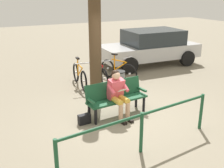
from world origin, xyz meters
TOP-DOWN VIEW (x-y plane):
  - ground_plane at (0.00, 0.00)m, footprint 40.00×40.00m
  - bench at (0.18, -0.25)m, footprint 1.63×0.60m
  - person_reading at (0.21, -0.09)m, footprint 0.51×0.79m
  - handbag at (1.11, -0.10)m, footprint 0.31×0.16m
  - tree_trunk at (0.08, -1.71)m, footprint 0.36×0.36m
  - litter_bin at (-0.58, -1.47)m, footprint 0.37×0.37m
  - bicycle_red at (-1.23, -2.73)m, footprint 0.70×1.59m
  - bicycle_silver at (-0.47, -2.67)m, footprint 0.48×1.68m
  - bicycle_orange at (0.22, -2.74)m, footprint 0.48×1.68m
  - railing_fence at (0.56, 1.54)m, footprint 3.57×0.48m
  - parked_car at (-3.48, -4.07)m, footprint 4.27×2.16m

SIDE VIEW (x-z plane):
  - ground_plane at x=0.00m, z-range 0.00..0.00m
  - handbag at x=1.11m, z-range 0.00..0.24m
  - bicycle_red at x=-1.23m, z-range -0.11..0.83m
  - bicycle_silver at x=-0.47m, z-range -0.11..0.83m
  - bicycle_orange at x=0.22m, z-range -0.11..0.83m
  - litter_bin at x=-0.58m, z-range 0.00..0.74m
  - bench at x=0.18m, z-range 0.07..0.94m
  - railing_fence at x=0.56m, z-range 0.18..1.03m
  - person_reading at x=0.21m, z-range 0.06..1.27m
  - parked_car at x=-3.48m, z-range 0.04..1.51m
  - tree_trunk at x=0.08m, z-range 0.00..3.33m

